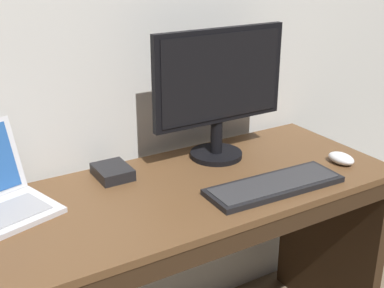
{
  "coord_description": "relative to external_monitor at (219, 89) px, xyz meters",
  "views": [
    {
      "loc": [
        -0.64,
        -1.27,
        1.5
      ],
      "look_at": [
        0.13,
        0.0,
        0.91
      ],
      "focal_mm": 48.26,
      "sensor_mm": 36.0,
      "label": 1
    }
  ],
  "objects": [
    {
      "name": "desk",
      "position": [
        -0.32,
        -0.15,
        -0.5
      ],
      "size": [
        1.61,
        0.57,
        0.77
      ],
      "color": "brown",
      "rests_on": "ground"
    },
    {
      "name": "external_monitor",
      "position": [
        0.0,
        0.0,
        0.0
      ],
      "size": [
        0.5,
        0.19,
        0.46
      ],
      "color": "black",
      "rests_on": "desk"
    },
    {
      "name": "wired_keyboard",
      "position": [
        0.02,
        -0.3,
        -0.25
      ],
      "size": [
        0.46,
        0.17,
        0.02
      ],
      "color": "black",
      "rests_on": "desk"
    },
    {
      "name": "computer_mouse",
      "position": [
        0.34,
        -0.26,
        -0.24
      ],
      "size": [
        0.07,
        0.11,
        0.04
      ],
      "primitive_type": "ellipsoid",
      "rotation": [
        0.0,
        0.0,
        0.07
      ],
      "color": "white",
      "rests_on": "desk"
    },
    {
      "name": "external_drive_box",
      "position": [
        -0.39,
        0.05,
        -0.24
      ],
      "size": [
        0.11,
        0.14,
        0.04
      ],
      "primitive_type": "cube",
      "rotation": [
        0.0,
        0.0,
        -0.01
      ],
      "color": "black",
      "rests_on": "desk"
    }
  ]
}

